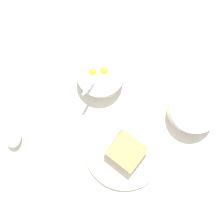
% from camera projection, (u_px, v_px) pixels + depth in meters
% --- Properties ---
extents(ground_plane, '(3.00, 3.00, 0.00)m').
position_uv_depth(ground_plane, '(97.00, 115.00, 0.62)').
color(ground_plane, silver).
extents(egg_bowl, '(0.13, 0.14, 0.07)m').
position_uv_depth(egg_bowl, '(100.00, 75.00, 0.61)').
color(egg_bowl, white).
rests_on(egg_bowl, ground_plane).
extents(toast_plate, '(0.22, 0.22, 0.01)m').
position_uv_depth(toast_plate, '(124.00, 149.00, 0.61)').
color(toast_plate, white).
rests_on(toast_plate, ground_plane).
extents(toast_sandwich, '(0.11, 0.10, 0.03)m').
position_uv_depth(toast_sandwich, '(126.00, 151.00, 0.58)').
color(toast_sandwich, tan).
rests_on(toast_sandwich, toast_plate).
extents(soup_spoon, '(0.14, 0.10, 0.03)m').
position_uv_depth(soup_spoon, '(12.00, 133.00, 0.61)').
color(soup_spoon, white).
rests_on(soup_spoon, ground_plane).
extents(congee_bowl, '(0.14, 0.14, 0.04)m').
position_uv_depth(congee_bowl, '(193.00, 109.00, 0.60)').
color(congee_bowl, white).
rests_on(congee_bowl, ground_plane).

